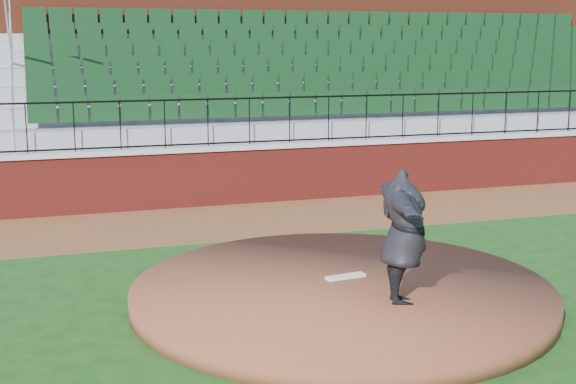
% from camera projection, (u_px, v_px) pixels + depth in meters
% --- Properties ---
extents(ground, '(90.00, 90.00, 0.00)m').
position_uv_depth(ground, '(323.00, 307.00, 10.39)').
color(ground, '#184513').
rests_on(ground, ground).
extents(warning_track, '(34.00, 3.20, 0.01)m').
position_uv_depth(warning_track, '(227.00, 220.00, 15.42)').
color(warning_track, brown).
rests_on(warning_track, ground).
extents(field_wall, '(34.00, 0.35, 1.20)m').
position_uv_depth(field_wall, '(209.00, 178.00, 16.80)').
color(field_wall, maroon).
rests_on(field_wall, ground).
extents(wall_cap, '(34.00, 0.45, 0.10)m').
position_uv_depth(wall_cap, '(208.00, 148.00, 16.68)').
color(wall_cap, '#B7B7B7').
rests_on(wall_cap, field_wall).
extents(wall_railing, '(34.00, 0.05, 1.00)m').
position_uv_depth(wall_railing, '(208.00, 123.00, 16.57)').
color(wall_railing, black).
rests_on(wall_railing, wall_cap).
extents(seating_stands, '(34.00, 5.10, 4.60)m').
position_uv_depth(seating_stands, '(184.00, 92.00, 19.02)').
color(seating_stands, gray).
rests_on(seating_stands, ground).
extents(concourse_wall, '(34.00, 0.50, 5.50)m').
position_uv_depth(concourse_wall, '(164.00, 69.00, 21.55)').
color(concourse_wall, maroon).
rests_on(concourse_wall, ground).
extents(pitchers_mound, '(5.74, 5.74, 0.25)m').
position_uv_depth(pitchers_mound, '(342.00, 293.00, 10.59)').
color(pitchers_mound, brown).
rests_on(pitchers_mound, ground).
extents(pitching_rubber, '(0.59, 0.22, 0.04)m').
position_uv_depth(pitching_rubber, '(346.00, 276.00, 10.85)').
color(pitching_rubber, white).
rests_on(pitching_rubber, pitchers_mound).
extents(pitcher, '(1.14, 2.19, 1.72)m').
position_uv_depth(pitcher, '(403.00, 237.00, 9.67)').
color(pitcher, black).
rests_on(pitcher, pitchers_mound).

